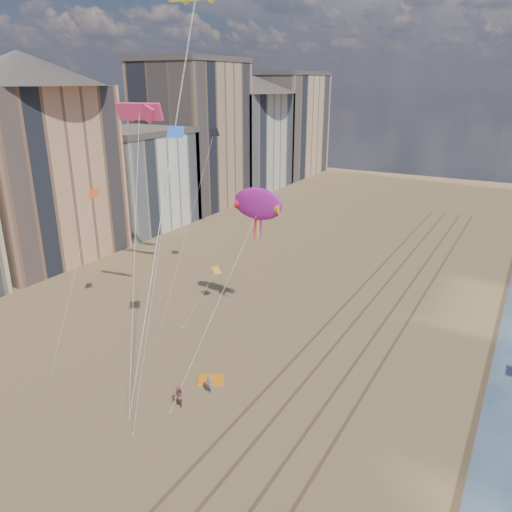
{
  "coord_description": "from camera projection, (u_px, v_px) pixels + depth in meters",
  "views": [
    {
      "loc": [
        15.78,
        -11.31,
        24.57
      ],
      "look_at": [
        -5.34,
        26.0,
        9.5
      ],
      "focal_mm": 35.0,
      "sensor_mm": 36.0,
      "label": 1
    }
  ],
  "objects": [
    {
      "name": "kite_flyer_a",
      "position": [
        209.0,
        385.0,
        41.37
      ],
      "size": [
        0.58,
        0.43,
        1.49
      ],
      "primitive_type": "imported",
      "rotation": [
        0.0,
        0.0,
        0.13
      ],
      "color": "#52556A",
      "rests_on": "ground"
    },
    {
      "name": "grounded_kite",
      "position": [
        211.0,
        380.0,
        43.2
      ],
      "size": [
        2.65,
        2.34,
        0.25
      ],
      "primitive_type": "cube",
      "rotation": [
        0.0,
        0.0,
        0.52
      ],
      "color": "orange",
      "rests_on": "ground"
    },
    {
      "name": "buildings",
      "position": [
        174.0,
        142.0,
        95.38
      ],
      "size": [
        34.72,
        131.35,
        29.0
      ],
      "color": "#C6B284",
      "rests_on": "ground"
    },
    {
      "name": "kite_flyer_b",
      "position": [
        179.0,
        397.0,
        39.49
      ],
      "size": [
        1.1,
        1.02,
        1.81
      ],
      "primitive_type": "imported",
      "rotation": [
        0.0,
        0.0,
        -0.51
      ],
      "color": "#934F4B",
      "rests_on": "ground"
    },
    {
      "name": "parafoils",
      "position": [
        185.0,
        4.0,
        41.65
      ],
      "size": [
        8.98,
        6.78,
        14.93
      ],
      "color": "black",
      "rests_on": "ground"
    },
    {
      "name": "tracks",
      "position": [
        347.0,
        350.0,
        48.21
      ],
      "size": [
        7.68,
        120.0,
        0.01
      ],
      "color": "brown",
      "rests_on": "ground"
    },
    {
      "name": "show_kite",
      "position": [
        258.0,
        204.0,
        48.42
      ],
      "size": [
        4.9,
        8.59,
        20.2
      ],
      "color": "#961782",
      "rests_on": "ground"
    },
    {
      "name": "small_kites",
      "position": [
        179.0,
        178.0,
        46.6
      ],
      "size": [
        15.95,
        20.1,
        17.6
      ],
      "color": "orange",
      "rests_on": "ground"
    }
  ]
}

